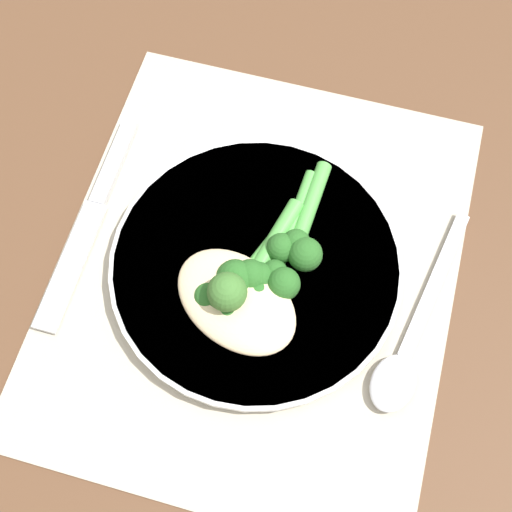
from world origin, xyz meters
name	(u,v)px	position (x,y,z in m)	size (l,w,h in m)	color
ground_plane	(256,272)	(0.00, 0.00, 0.00)	(3.00, 3.00, 0.00)	brown
placemat	(256,271)	(0.00, 0.00, 0.00)	(0.39, 0.33, 0.00)	#B2A893
plate	(256,266)	(0.00, 0.00, 0.01)	(0.24, 0.24, 0.01)	white
chicken_fillet	(236,301)	(-0.04, 0.01, 0.03)	(0.11, 0.13, 0.02)	beige
pesto_dollop_primary	(227,292)	(-0.04, 0.01, 0.05)	(0.03, 0.03, 0.03)	#3D702D
broccoli_stalk_left	(226,293)	(-0.04, 0.01, 0.03)	(0.10, 0.06, 0.03)	#51A847
broccoli_stalk_right	(251,271)	(-0.01, 0.00, 0.03)	(0.10, 0.05, 0.03)	#51A847
broccoli_stalk_front	(278,267)	(0.00, -0.02, 0.03)	(0.12, 0.05, 0.03)	#51A847
broccoli_stalk_rear	(299,240)	(0.02, -0.03, 0.03)	(0.10, 0.05, 0.03)	#51A847
knife	(91,217)	(0.01, 0.15, 0.01)	(0.21, 0.02, 0.01)	silver
spoon	(404,356)	(-0.04, -0.13, 0.01)	(0.19, 0.06, 0.01)	silver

